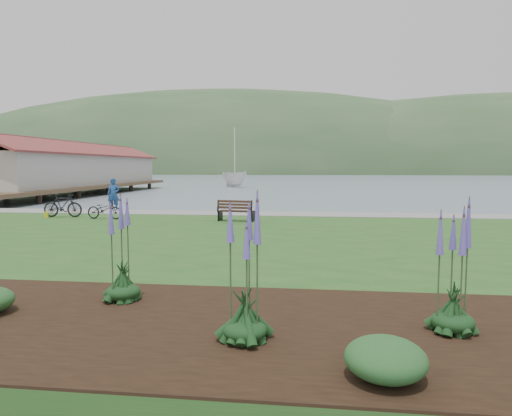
{
  "coord_description": "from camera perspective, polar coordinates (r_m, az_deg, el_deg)",
  "views": [
    {
      "loc": [
        4.22,
        -16.48,
        2.85
      ],
      "look_at": [
        2.16,
        0.42,
        1.3
      ],
      "focal_mm": 32.0,
      "sensor_mm": 36.0,
      "label": 1
    }
  ],
  "objects": [
    {
      "name": "bicycle_a",
      "position": [
        22.47,
        -18.4,
        -0.15
      ],
      "size": [
        0.79,
        1.81,
        0.92
      ],
      "primitive_type": "imported",
      "rotation": [
        0.0,
        0.0,
        1.47
      ],
      "color": "black",
      "rests_on": "lawn"
    },
    {
      "name": "park_bench",
      "position": [
        20.44,
        -2.54,
        -0.29
      ],
      "size": [
        1.68,
        0.87,
        1.0
      ],
      "rotation": [
        0.0,
        0.0,
        -0.14
      ],
      "color": "black",
      "rests_on": "lawn"
    },
    {
      "name": "shoreline_path",
      "position": [
        23.88,
        -3.25,
        -0.66
      ],
      "size": [
        34.0,
        2.2,
        0.03
      ],
      "primitive_type": "cube",
      "color": "gray",
      "rests_on": "lawn"
    },
    {
      "name": "pannier",
      "position": [
        24.07,
        -24.73,
        -0.79
      ],
      "size": [
        0.25,
        0.29,
        0.27
      ],
      "primitive_type": "cube",
      "rotation": [
        0.0,
        0.0,
        0.39
      ],
      "color": "gold",
      "rests_on": "lawn"
    },
    {
      "name": "person",
      "position": [
        26.36,
        -17.39,
        1.95
      ],
      "size": [
        0.87,
        0.68,
        2.13
      ],
      "primitive_type": "imported",
      "rotation": [
        0.0,
        0.0,
        0.21
      ],
      "color": "navy",
      "rests_on": "lawn"
    },
    {
      "name": "echium_4",
      "position": [
        8.56,
        -16.41,
        -5.26
      ],
      "size": [
        0.62,
        0.62,
        2.32
      ],
      "color": "#123216",
      "rests_on": "garden_bed"
    },
    {
      "name": "pier_pavilion",
      "position": [
        50.23,
        -21.94,
        4.59
      ],
      "size": [
        8.0,
        36.0,
        5.4
      ],
      "color": "#4C3826",
      "rests_on": "ground"
    },
    {
      "name": "bicycle_b",
      "position": [
        23.97,
        -23.01,
        0.3
      ],
      "size": [
        0.67,
        1.93,
        1.15
      ],
      "primitive_type": "imported",
      "rotation": [
        0.0,
        0.0,
        1.63
      ],
      "color": "black",
      "rests_on": "lawn"
    },
    {
      "name": "garden_bed",
      "position": [
        7.21,
        -3.29,
        -14.51
      ],
      "size": [
        24.0,
        4.4,
        0.04
      ],
      "primitive_type": "cube",
      "color": "black",
      "rests_on": "lawn"
    },
    {
      "name": "far_hillside",
      "position": [
        187.17,
        11.83,
        4.23
      ],
      "size": [
        580.0,
        80.0,
        38.0
      ],
      "primitive_type": null,
      "color": "#33532F",
      "rests_on": "ground"
    },
    {
      "name": "echium_1",
      "position": [
        7.26,
        23.58,
        -7.54
      ],
      "size": [
        0.62,
        0.62,
        2.13
      ],
      "color": "#123216",
      "rests_on": "garden_bed"
    },
    {
      "name": "echium_0",
      "position": [
        6.32,
        -1.42,
        -8.45
      ],
      "size": [
        0.62,
        0.62,
        2.25
      ],
      "color": "#123216",
      "rests_on": "garden_bed"
    },
    {
      "name": "ground",
      "position": [
        17.25,
        -7.32,
        -4.35
      ],
      "size": [
        600.0,
        600.0,
        0.0
      ],
      "primitive_type": "plane",
      "color": "slate",
      "rests_on": "ground"
    },
    {
      "name": "lawn",
      "position": [
        15.32,
        -9.17,
        -4.83
      ],
      "size": [
        34.0,
        20.0,
        0.4
      ],
      "primitive_type": "cube",
      "color": "#25511C",
      "rests_on": "ground"
    },
    {
      "name": "sailboat",
      "position": [
        63.65,
        -2.67,
        2.64
      ],
      "size": [
        13.97,
        14.01,
        26.2
      ],
      "primitive_type": "imported",
      "rotation": [
        0.0,
        0.0,
        0.62
      ],
      "color": "silver",
      "rests_on": "ground"
    },
    {
      "name": "shrub_1",
      "position": [
        5.65,
        15.88,
        -17.68
      ],
      "size": [
        0.94,
        0.94,
        0.47
      ],
      "primitive_type": "ellipsoid",
      "color": "#1E4C21",
      "rests_on": "garden_bed"
    }
  ]
}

